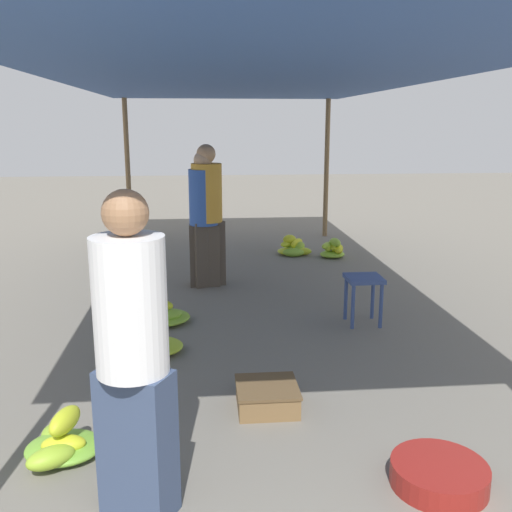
{
  "coord_description": "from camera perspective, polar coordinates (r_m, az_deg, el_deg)",
  "views": [
    {
      "loc": [
        -0.44,
        -1.82,
        1.9
      ],
      "look_at": [
        0.0,
        2.86,
        0.81
      ],
      "focal_mm": 40.0,
      "sensor_mm": 36.0,
      "label": 1
    }
  ],
  "objects": [
    {
      "name": "banana_pile_left_2",
      "position": [
        4.96,
        -10.61,
        -8.85
      ],
      "size": [
        0.55,
        0.55,
        0.19
      ],
      "color": "#B7CE2B",
      "rests_on": "ground"
    },
    {
      "name": "banana_pile_left_1",
      "position": [
        3.67,
        -18.9,
        -17.31
      ],
      "size": [
        0.45,
        0.58,
        0.29
      ],
      "color": "#CED727",
      "rests_on": "ground"
    },
    {
      "name": "crate_near",
      "position": [
        4.01,
        1.12,
        -13.88
      ],
      "size": [
        0.42,
        0.42,
        0.17
      ],
      "color": "brown",
      "rests_on": "ground"
    },
    {
      "name": "banana_pile_right_0",
      "position": [
        8.35,
        7.71,
        0.69
      ],
      "size": [
        0.41,
        0.35,
        0.29
      ],
      "color": "yellow",
      "rests_on": "ground"
    },
    {
      "name": "banana_pile_left_0",
      "position": [
        5.68,
        -9.82,
        -5.87
      ],
      "size": [
        0.64,
        0.59,
        0.23
      ],
      "color": "#87BA34",
      "rests_on": "ground"
    },
    {
      "name": "canopy_post_back_left",
      "position": [
        9.69,
        -12.69,
        8.34
      ],
      "size": [
        0.08,
        0.08,
        2.31
      ],
      "primitive_type": "cylinder",
      "color": "olive",
      "rests_on": "ground"
    },
    {
      "name": "banana_pile_right_1",
      "position": [
        8.49,
        3.81,
        0.78
      ],
      "size": [
        0.51,
        0.46,
        0.29
      ],
      "color": "#84B934",
      "rests_on": "ground"
    },
    {
      "name": "shopper_walking_mid",
      "position": [
        6.73,
        -5.23,
        3.89
      ],
      "size": [
        0.36,
        0.35,
        1.6
      ],
      "color": "#4C4238",
      "rests_on": "ground"
    },
    {
      "name": "canopy_tarp",
      "position": [
        5.88,
        -1.11,
        17.24
      ],
      "size": [
        3.72,
        7.86,
        0.04
      ],
      "primitive_type": "cube",
      "color": "#33569E",
      "rests_on": "canopy_post_front_left"
    },
    {
      "name": "basin_black",
      "position": [
        3.42,
        17.83,
        -20.11
      ],
      "size": [
        0.52,
        0.52,
        0.13
      ],
      "color": "maroon",
      "rests_on": "ground"
    },
    {
      "name": "canopy_post_back_right",
      "position": [
        9.83,
        7.06,
        8.63
      ],
      "size": [
        0.08,
        0.08,
        2.31
      ],
      "primitive_type": "cylinder",
      "color": "olive",
      "rests_on": "ground"
    },
    {
      "name": "vendor_foreground",
      "position": [
        2.79,
        -12.23,
        -9.56
      ],
      "size": [
        0.47,
        0.47,
        1.62
      ],
      "color": "#384766",
      "rests_on": "ground"
    },
    {
      "name": "shopper_walking_far",
      "position": [
        6.74,
        -4.9,
        4.23
      ],
      "size": [
        0.46,
        0.46,
        1.68
      ],
      "color": "#4C4238",
      "rests_on": "ground"
    },
    {
      "name": "stool",
      "position": [
        5.58,
        10.72,
        -2.99
      ],
      "size": [
        0.34,
        0.34,
        0.47
      ],
      "color": "#384C84",
      "rests_on": "ground"
    }
  ]
}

